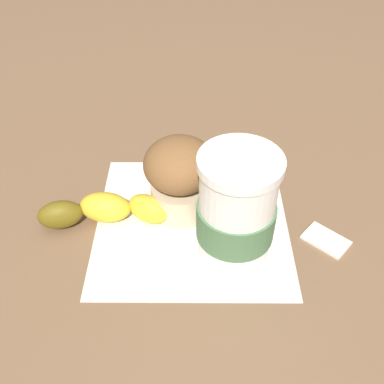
{
  "coord_description": "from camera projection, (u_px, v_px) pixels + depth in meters",
  "views": [
    {
      "loc": [
        -0.02,
        0.37,
        0.39
      ],
      "look_at": [
        0.0,
        0.0,
        0.05
      ],
      "focal_mm": 42.0,
      "sensor_mm": 36.0,
      "label": 1
    }
  ],
  "objects": [
    {
      "name": "ground_plane",
      "position": [
        192.0,
        222.0,
        0.54
      ],
      "size": [
        3.0,
        3.0,
        0.0
      ],
      "primitive_type": "plane",
      "color": "brown"
    },
    {
      "name": "paper_napkin",
      "position": [
        192.0,
        222.0,
        0.54
      ],
      "size": [
        0.24,
        0.24,
        0.0
      ],
      "primitive_type": "cube",
      "rotation": [
        0.0,
        0.0,
        0.05
      ],
      "color": "white",
      "rests_on": "ground_plane"
    },
    {
      "name": "coffee_cup",
      "position": [
        236.0,
        212.0,
        0.46
      ],
      "size": [
        0.08,
        0.08,
        0.13
      ],
      "color": "white",
      "rests_on": "paper_napkin"
    },
    {
      "name": "muffin",
      "position": [
        180.0,
        175.0,
        0.52
      ],
      "size": [
        0.08,
        0.08,
        0.1
      ],
      "color": "beige",
      "rests_on": "paper_napkin"
    },
    {
      "name": "banana",
      "position": [
        105.0,
        211.0,
        0.53
      ],
      "size": [
        0.16,
        0.06,
        0.04
      ],
      "color": "gold",
      "rests_on": "paper_napkin"
    },
    {
      "name": "sugar_packet",
      "position": [
        326.0,
        239.0,
        0.52
      ],
      "size": [
        0.06,
        0.06,
        0.01
      ],
      "primitive_type": "cube",
      "rotation": [
        0.0,
        0.0,
        5.61
      ],
      "color": "white",
      "rests_on": "ground_plane"
    }
  ]
}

